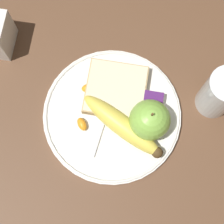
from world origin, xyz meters
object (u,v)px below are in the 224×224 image
apple (150,120)px  jam_packet (152,101)px  juice_glass (219,94)px  bread_slice (117,90)px  fork (107,107)px  banana (123,126)px  plate (112,115)px

apple → jam_packet: size_ratio=2.21×
juice_glass → bread_slice: bearing=-175.8°
bread_slice → fork: bearing=-113.2°
bread_slice → fork: size_ratio=0.68×
apple → banana: bearing=-162.6°
apple → banana: apple is taller
juice_glass → banana: bearing=-153.5°
bread_slice → apple: bearing=-38.6°
fork → plate: bearing=-126.0°
banana → jam_packet: 0.08m
plate → apple: (0.07, -0.01, 0.04)m
fork → jam_packet: 0.09m
bread_slice → jam_packet: size_ratio=2.97×
jam_packet → fork: bearing=-163.6°
apple → banana: size_ratio=0.49×
plate → apple: size_ratio=3.13×
banana → jam_packet: (0.05, 0.06, -0.01)m
plate → jam_packet: (0.07, 0.04, 0.01)m
banana → bread_slice: size_ratio=1.52×
plate → fork: (-0.01, 0.01, 0.01)m
juice_glass → apple: size_ratio=1.35×
juice_glass → jam_packet: juice_glass is taller
apple → fork: 0.09m
apple → jam_packet: apple is taller
juice_glass → jam_packet: bearing=-168.8°
fork → juice_glass: bearing=-68.9°
jam_packet → bread_slice: bearing=172.3°
apple → fork: (-0.08, 0.02, -0.04)m
banana → jam_packet: banana is taller
plate → bread_slice: 0.05m
banana → bread_slice: banana is taller
juice_glass → fork: size_ratio=0.68×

